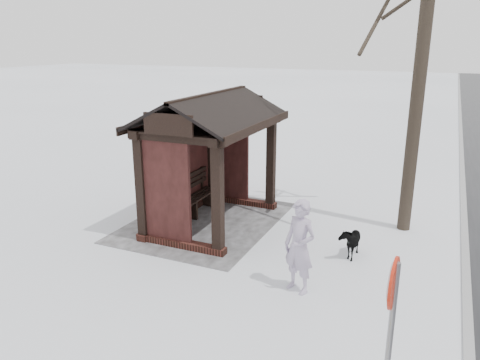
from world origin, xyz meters
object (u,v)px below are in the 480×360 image
at_px(pedestrian, 300,247).
at_px(bus_shelter, 205,133).
at_px(dog, 350,241).
at_px(road_sign, 391,310).

bearing_deg(pedestrian, bus_shelter, 165.43).
bearing_deg(dog, pedestrian, -107.72).
height_order(dog, road_sign, road_sign).
xyz_separation_m(bus_shelter, pedestrian, (2.18, 2.96, -1.33)).
distance_m(pedestrian, dog, 1.90).
height_order(pedestrian, dog, pedestrian).
relative_size(dog, road_sign, 0.36).
height_order(bus_shelter, pedestrian, bus_shelter).
bearing_deg(dog, bus_shelter, 172.29).
relative_size(pedestrian, dog, 2.15).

